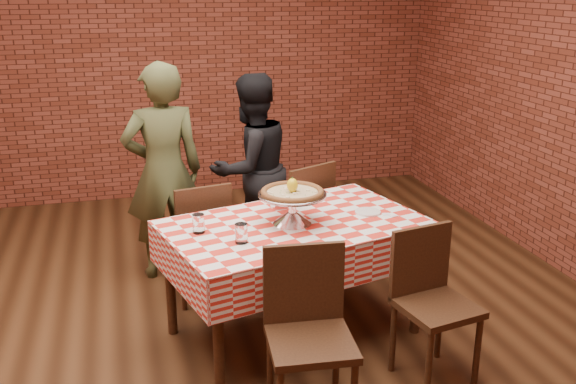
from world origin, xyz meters
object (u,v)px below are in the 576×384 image
object	(u,v)px
chair_far_left	(198,239)
chair_near_left	(311,343)
pizza_stand	(292,209)
condiment_caddy	(280,198)
water_glass_right	(199,223)
water_glass_left	(241,233)
chair_far_right	(295,218)
diner_black	(251,169)
pizza	(292,193)
chair_near_right	(437,310)
diner_olive	(164,172)
table	(294,279)

from	to	relation	value
chair_far_left	chair_near_left	bearing A→B (deg)	93.16
chair_far_left	pizza_stand	bearing A→B (deg)	115.84
pizza_stand	condiment_caddy	world-z (taller)	pizza_stand
water_glass_right	water_glass_left	bearing A→B (deg)	-45.57
chair_far_right	diner_black	distance (m)	0.56
pizza_stand	water_glass_left	xyz separation A→B (m)	(-0.36, -0.22, -0.04)
pizza	chair_near_right	xyz separation A→B (m)	(0.64, -0.68, -0.52)
pizza	diner_black	world-z (taller)	diner_black
condiment_caddy	chair_far_right	distance (m)	0.73
chair_near_right	water_glass_left	bearing A→B (deg)	144.77
water_glass_right	chair_far_left	distance (m)	0.79
pizza_stand	chair_far_left	size ratio (longest dim) A/B	0.49
chair_far_right	diner_olive	distance (m)	1.04
table	condiment_caddy	size ratio (longest dim) A/B	11.17
pizza_stand	chair_near_left	bearing A→B (deg)	-99.12
table	water_glass_right	distance (m)	0.73
chair_near_left	table	bearing A→B (deg)	85.28
pizza_stand	diner_black	bearing A→B (deg)	89.48
pizza	chair_far_right	xyz separation A→B (m)	(0.26, 0.86, -0.50)
chair_far_right	diner_black	bearing A→B (deg)	-82.95
pizza_stand	diner_olive	distance (m)	1.31
chair_far_left	chair_far_right	world-z (taller)	chair_far_right
pizza	water_glass_left	world-z (taller)	pizza
table	pizza_stand	size ratio (longest dim) A/B	3.61
diner_black	pizza_stand	bearing A→B (deg)	64.73
chair_near_left	water_glass_right	bearing A→B (deg)	122.61
table	diner_black	world-z (taller)	diner_black
condiment_caddy	chair_near_left	size ratio (longest dim) A/B	0.15
pizza	diner_olive	bearing A→B (deg)	121.26
pizza_stand	diner_olive	size ratio (longest dim) A/B	0.26
chair_near_left	pizza	bearing A→B (deg)	86.19
chair_near_right	diner_olive	world-z (taller)	diner_olive
table	water_glass_left	size ratio (longest dim) A/B	13.55
water_glass_left	water_glass_right	world-z (taller)	same
chair_far_left	diner_olive	size ratio (longest dim) A/B	0.53
pizza_stand	condiment_caddy	xyz separation A→B (m)	(-0.01, 0.29, -0.03)
pizza_stand	water_glass_right	distance (m)	0.57
table	chair_far_left	world-z (taller)	chair_far_left
condiment_caddy	chair_far_right	xyz separation A→B (m)	(0.27, 0.57, -0.37)
water_glass_left	chair_far_right	world-z (taller)	chair_far_right
pizza_stand	water_glass_left	size ratio (longest dim) A/B	3.75
pizza_stand	condiment_caddy	size ratio (longest dim) A/B	3.09
water_glass_left	diner_black	xyz separation A→B (m)	(0.37, 1.48, -0.07)
table	diner_black	xyz separation A→B (m)	(-0.00, 1.25, 0.37)
pizza	diner_black	distance (m)	1.28
pizza_stand	diner_olive	xyz separation A→B (m)	(-0.68, 1.12, -0.04)
table	condiment_caddy	distance (m)	0.53
condiment_caddy	chair_far_left	distance (m)	0.75
diner_olive	water_glass_left	bearing A→B (deg)	98.74
chair_near_left	chair_near_right	bearing A→B (deg)	17.24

